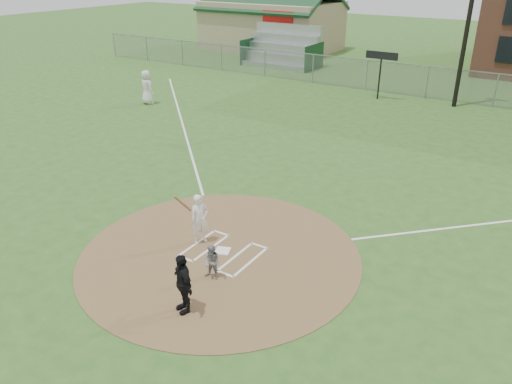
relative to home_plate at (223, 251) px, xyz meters
The scene contains 13 objects.
ground 0.20m from the home_plate, 76.32° to the right, with size 140.00×140.00×0.00m, color #2E5A1E.
dirt_circle 0.20m from the home_plate, 76.32° to the right, with size 8.40×8.40×0.02m, color brown.
home_plate is the anchor object (origin of this frame).
foul_line_third 12.56m from the home_plate, 135.46° to the left, with size 0.10×24.00×0.01m, color white.
catcher 1.50m from the home_plate, 64.82° to the right, with size 0.50×0.39×1.03m, color gray.
umpire 3.01m from the home_plate, 73.21° to the right, with size 0.95×0.40×1.62m, color black.
ondeck_player 17.97m from the home_plate, 140.77° to the left, with size 0.99×0.64×2.02m, color silver.
batters_boxes 0.06m from the home_plate, 40.53° to the right, with size 2.08×1.88×0.01m.
batter_at_plate 1.20m from the home_plate, behind, with size 0.72×1.05×1.78m.
outfield_fence 21.83m from the home_plate, 89.88° to the left, with size 56.08×0.08×2.03m.
bleachers 29.10m from the home_plate, 116.47° to the left, with size 6.08×3.20×3.20m.
clubhouse 37.47m from the home_plate, 118.69° to the left, with size 12.20×8.71×6.23m.
scoreboard_sign 20.30m from the home_plate, 96.99° to the left, with size 2.00×0.10×2.93m.
Camera 1 is at (7.77, -10.16, 8.07)m, focal length 35.00 mm.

